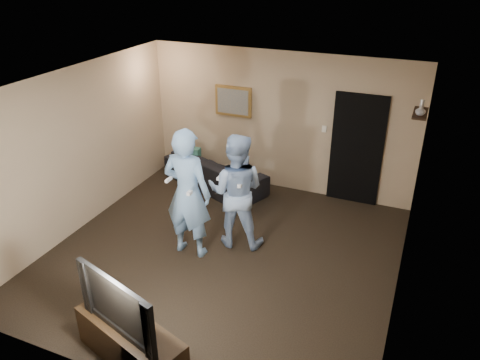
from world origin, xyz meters
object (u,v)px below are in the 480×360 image
at_px(wii_player_left, 188,194).
at_px(wii_player_right, 236,191).
at_px(tv_console, 131,343).
at_px(television, 125,301).
at_px(sofa, 215,171).

distance_m(wii_player_left, wii_player_right, 0.75).
xyz_separation_m(wii_player_left, wii_player_right, (0.54, 0.50, -0.09)).
distance_m(tv_console, wii_player_left, 2.29).
height_order(wii_player_left, wii_player_right, wii_player_left).
relative_size(tv_console, wii_player_right, 0.78).
bearing_deg(television, wii_player_left, 118.66).
bearing_deg(television, tv_console, 0.00).
height_order(sofa, wii_player_right, wii_player_right).
bearing_deg(sofa, wii_player_right, 146.76).
xyz_separation_m(tv_console, television, (0.00, 0.00, 0.59)).
xyz_separation_m(sofa, wii_player_right, (1.15, -1.64, 0.59)).
xyz_separation_m(sofa, wii_player_left, (0.61, -2.14, 0.68)).
bearing_deg(tv_console, wii_player_right, 104.84).
height_order(sofa, television, television).
bearing_deg(wii_player_right, wii_player_left, -137.19).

